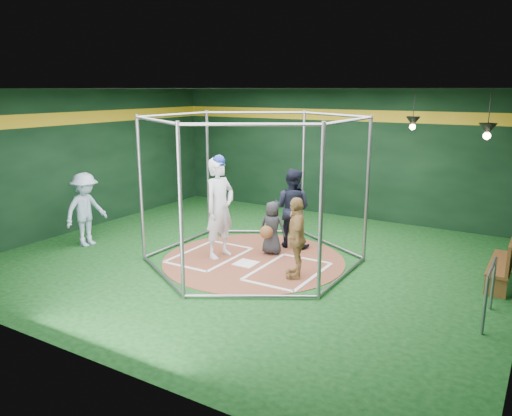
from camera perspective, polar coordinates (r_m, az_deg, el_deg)
The scene contains 15 objects.
room_shell at distance 10.07m, azimuth -0.27°, elevation 3.52°, with size 10.10×9.10×3.53m.
clay_disc at distance 10.51m, azimuth -0.28°, elevation -5.92°, with size 3.80×3.80×0.01m, color brown.
home_plate at distance 10.26m, azimuth -1.16°, elevation -6.33°, with size 0.43×0.43×0.01m, color white.
batter_box_left at distance 10.81m, azimuth -5.30°, elevation -5.36°, with size 1.17×1.77×0.01m.
batter_box_right at distance 9.86m, azimuth 3.71°, elevation -7.21°, with size 1.17×1.77×0.01m.
batting_cage at distance 10.11m, azimuth -0.29°, elevation 2.09°, with size 4.05×4.67×3.00m.
pendant_lamp_near at distance 12.44m, azimuth 17.49°, elevation 9.39°, with size 0.34×0.34×0.90m.
pendant_lamp_far at distance 10.55m, azimuth 24.95°, elevation 8.14°, with size 0.34×0.34×0.90m.
batter_figure at distance 10.44m, azimuth -4.17°, elevation 0.09°, with size 0.61×0.83×2.17m.
visitor_leopard at distance 9.37m, azimuth 4.63°, elevation -3.38°, with size 0.91×0.38×1.55m, color tan.
catcher_figure at distance 10.71m, azimuth 1.81°, elevation -2.30°, with size 0.63×0.63×1.15m.
umpire at distance 11.17m, azimuth 4.13°, elevation 0.01°, with size 0.86×0.67×1.78m, color black.
bystander_blue at distance 11.90m, azimuth -18.90°, elevation -0.17°, with size 1.08×0.62×1.68m, color #97AFC9.
dugout_bench at distance 10.18m, azimuth 26.67°, elevation -5.24°, with size 0.38×1.61×0.94m.
steel_railing at distance 8.45m, azimuth 25.19°, elevation -7.93°, with size 0.05×1.04×0.90m.
Camera 1 is at (5.16, -8.46, 3.49)m, focal length 35.00 mm.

